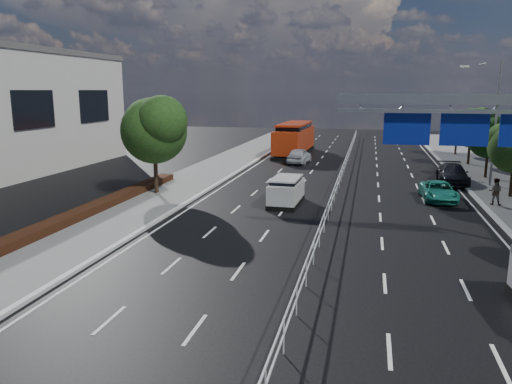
% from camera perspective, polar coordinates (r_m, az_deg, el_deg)
% --- Properties ---
extents(ground, '(160.00, 160.00, 0.00)m').
position_cam_1_polar(ground, '(14.87, 3.69, -16.51)').
color(ground, black).
rests_on(ground, ground).
extents(kerb_near, '(0.25, 140.00, 0.15)m').
position_cam_1_polar(kerb_near, '(18.36, -25.92, -11.80)').
color(kerb_near, silver).
rests_on(kerb_near, ground).
extents(median_fence, '(0.05, 85.00, 1.02)m').
position_cam_1_polar(median_fence, '(36.11, 9.43, 1.09)').
color(median_fence, silver).
rests_on(median_fence, ground).
extents(hedge_near, '(1.00, 36.00, 0.44)m').
position_cam_1_polar(hedge_near, '(24.52, -26.63, -5.39)').
color(hedge_near, black).
rests_on(hedge_near, sidewalk_near).
extents(overhead_gantry, '(10.24, 0.38, 7.45)m').
position_cam_1_polar(overhead_gantry, '(23.54, 24.60, 7.16)').
color(overhead_gantry, gray).
rests_on(overhead_gantry, ground).
extents(streetlight_far, '(2.78, 2.40, 9.00)m').
position_cam_1_polar(streetlight_far, '(39.92, 25.35, 7.91)').
color(streetlight_far, gray).
rests_on(streetlight_far, ground).
extents(near_tree_back, '(4.84, 4.51, 6.69)m').
position_cam_1_polar(near_tree_back, '(34.02, -11.51, 7.33)').
color(near_tree_back, black).
rests_on(near_tree_back, ground).
extents(far_tree_f, '(3.52, 3.28, 5.02)m').
position_cam_1_polar(far_tree_f, '(43.58, 25.15, 5.87)').
color(far_tree_f, black).
rests_on(far_tree_f, ground).
extents(far_tree_g, '(3.96, 3.69, 5.45)m').
position_cam_1_polar(far_tree_g, '(50.89, 23.44, 6.98)').
color(far_tree_g, black).
rests_on(far_tree_g, ground).
extents(far_tree_h, '(3.41, 3.18, 4.91)m').
position_cam_1_polar(far_tree_h, '(58.29, 22.10, 7.22)').
color(far_tree_h, black).
rests_on(far_tree_h, ground).
extents(white_minivan, '(1.82, 4.01, 1.72)m').
position_cam_1_polar(white_minivan, '(30.96, 3.47, 0.10)').
color(white_minivan, black).
rests_on(white_minivan, ground).
extents(red_bus, '(3.15, 11.78, 3.50)m').
position_cam_1_polar(red_bus, '(55.27, 4.42, 6.17)').
color(red_bus, black).
rests_on(red_bus, ground).
extents(near_car_silver, '(2.14, 4.52, 1.49)m').
position_cam_1_polar(near_car_silver, '(48.73, 4.98, 4.16)').
color(near_car_silver, silver).
rests_on(near_car_silver, ground).
extents(near_car_dark, '(1.44, 4.09, 1.35)m').
position_cam_1_polar(near_car_dark, '(67.01, 4.48, 6.12)').
color(near_car_dark, black).
rests_on(near_car_dark, ground).
extents(parked_car_teal, '(2.22, 4.46, 1.21)m').
position_cam_1_polar(parked_car_teal, '(34.20, 20.13, 0.09)').
color(parked_car_teal, '#1A7768').
rests_on(parked_car_teal, ground).
extents(parked_car_dark, '(2.13, 5.08, 1.47)m').
position_cam_1_polar(parked_car_dark, '(40.75, 21.55, 1.92)').
color(parked_car_dark, black).
rests_on(parked_car_dark, ground).
extents(pedestrian_b, '(0.94, 0.82, 1.63)m').
position_cam_1_polar(pedestrian_b, '(33.54, 25.67, 0.05)').
color(pedestrian_b, gray).
rests_on(pedestrian_b, sidewalk_far).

